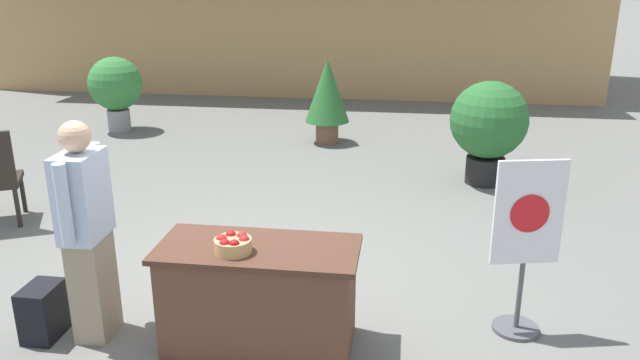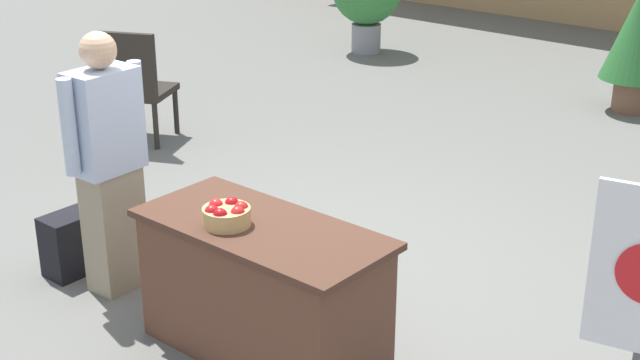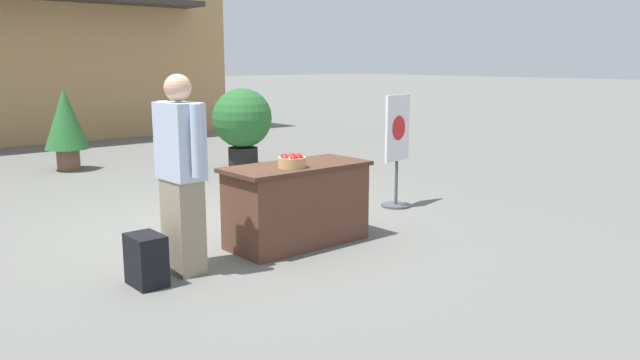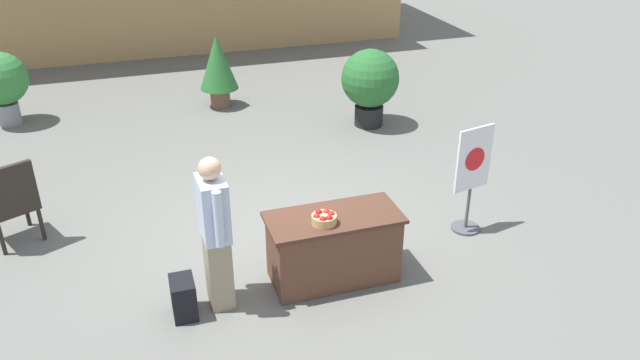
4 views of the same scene
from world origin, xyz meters
name	(u,v)px [view 2 (image 2 of 4)]	position (x,y,z in m)	size (l,w,h in m)	color
ground_plane	(318,276)	(0.00, 0.00, 0.00)	(120.00, 120.00, 0.00)	slate
display_table	(263,290)	(0.36, -0.89, 0.40)	(1.45, 0.67, 0.80)	brown
apple_basket	(227,214)	(0.21, -1.00, 0.86)	(0.26, 0.26, 0.13)	tan
person_visitor	(109,163)	(-0.90, -0.93, 0.86)	(0.27, 0.61, 1.68)	gray
backpack	(70,244)	(-1.29, -1.02, 0.21)	(0.24, 0.34, 0.42)	black
patio_chair	(135,82)	(-3.03, 0.95, 0.59)	(0.74, 0.74, 1.08)	#28231E
potted_plant_near_right	(639,36)	(0.11, 4.91, 0.80)	(0.71, 0.71, 1.36)	brown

